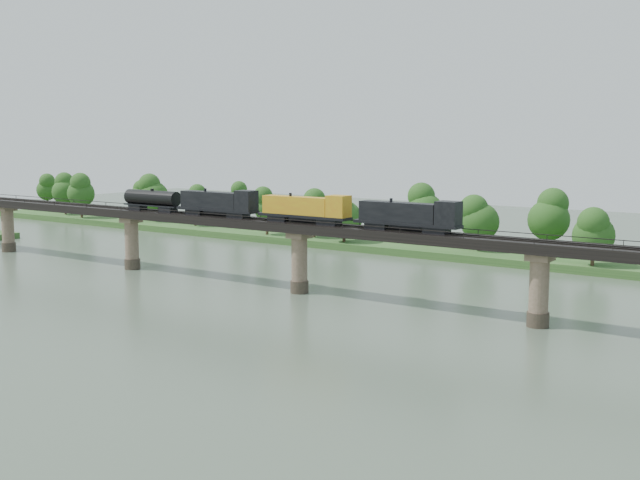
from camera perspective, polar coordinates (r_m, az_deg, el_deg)
The scene contains 6 objects.
ground at distance 108.99m, azimuth -11.02°, elevation -6.23°, with size 400.00×400.00×0.00m, color #3D4D3D.
far_bank at distance 177.29m, azimuth 9.24°, elevation -0.62°, with size 300.00×24.00×1.60m, color #2C5321.
bridge at distance 129.97m, azimuth -1.48°, elevation -1.41°, with size 236.00×30.00×11.50m.
bridge_superstructure at distance 129.14m, azimuth -1.49°, elevation 1.37°, with size 220.00×4.90×0.75m.
far_treeline at distance 176.16m, azimuth 6.26°, elevation 2.01°, with size 289.06×17.54×13.60m.
freight_train at distance 132.11m, azimuth -3.29°, elevation 2.36°, with size 68.95×2.69×4.75m.
Camera 1 is at (76.99, -72.74, 25.71)m, focal length 45.00 mm.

